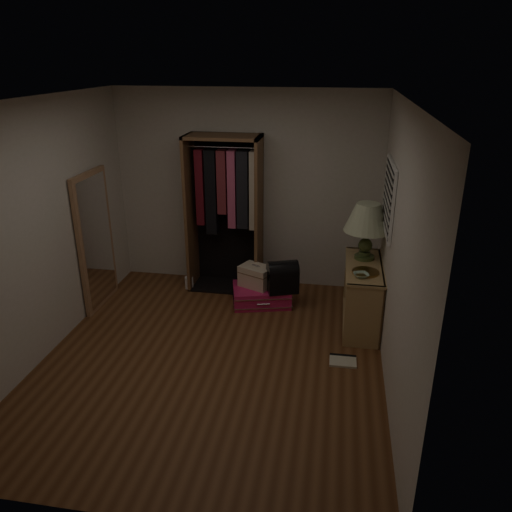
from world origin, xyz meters
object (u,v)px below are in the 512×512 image
object	(u,v)px
console_bookshelf	(362,292)
table_lamp	(368,219)
pink_suitcase	(261,295)
white_jug	(189,282)
train_case	(256,276)
black_bag	(283,276)
floor_mirror	(96,241)
open_wardrobe	(227,201)

from	to	relation	value
console_bookshelf	table_lamp	distance (m)	0.86
pink_suitcase	white_jug	size ratio (longest dim) A/B	4.15
train_case	black_bag	world-z (taller)	black_bag
floor_mirror	pink_suitcase	world-z (taller)	floor_mirror
table_lamp	open_wardrobe	bearing A→B (deg)	162.33
console_bookshelf	open_wardrobe	bearing A→B (deg)	157.49
train_case	white_jug	size ratio (longest dim) A/B	2.37
train_case	table_lamp	bearing A→B (deg)	18.09
table_lamp	white_jug	bearing A→B (deg)	170.21
pink_suitcase	black_bag	distance (m)	0.43
white_jug	console_bookshelf	bearing A→B (deg)	-13.85
table_lamp	console_bookshelf	bearing A→B (deg)	-91.79
pink_suitcase	table_lamp	xyz separation A→B (m)	(1.23, -0.13, 1.13)
white_jug	floor_mirror	bearing A→B (deg)	-148.22
console_bookshelf	table_lamp	world-z (taller)	table_lamp
console_bookshelf	black_bag	distance (m)	0.98
floor_mirror	train_case	distance (m)	2.03
pink_suitcase	black_bag	size ratio (longest dim) A/B	1.94
train_case	floor_mirror	bearing A→B (deg)	-144.88
floor_mirror	pink_suitcase	bearing A→B (deg)	9.45
floor_mirror	black_bag	size ratio (longest dim) A/B	3.94
open_wardrobe	pink_suitcase	size ratio (longest dim) A/B	2.45
floor_mirror	black_bag	distance (m)	2.34
floor_mirror	train_case	world-z (taller)	floor_mirror
black_bag	table_lamp	xyz separation A→B (m)	(0.96, -0.05, 0.81)
floor_mirror	open_wardrobe	bearing A→B (deg)	27.47
open_wardrobe	white_jug	bearing A→B (deg)	-161.68
console_bookshelf	black_bag	bearing A→B (deg)	167.19
open_wardrobe	black_bag	bearing A→B (deg)	-32.48
floor_mirror	black_bag	xyz separation A→B (m)	(2.28, 0.26, -0.42)
floor_mirror	train_case	size ratio (longest dim) A/B	3.56
black_bag	open_wardrobe	bearing A→B (deg)	127.73
floor_mirror	pink_suitcase	xyz separation A→B (m)	(2.01, 0.33, -0.74)
console_bookshelf	floor_mirror	bearing A→B (deg)	-179.28
white_jug	table_lamp	bearing A→B (deg)	-9.79
table_lamp	floor_mirror	bearing A→B (deg)	-176.34
console_bookshelf	open_wardrobe	world-z (taller)	open_wardrobe
floor_mirror	train_case	bearing A→B (deg)	10.48
floor_mirror	table_lamp	distance (m)	3.27
pink_suitcase	floor_mirror	bearing A→B (deg)	175.22
open_wardrobe	pink_suitcase	distance (m)	1.29
console_bookshelf	pink_suitcase	xyz separation A→B (m)	(-1.23, 0.29, -0.28)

